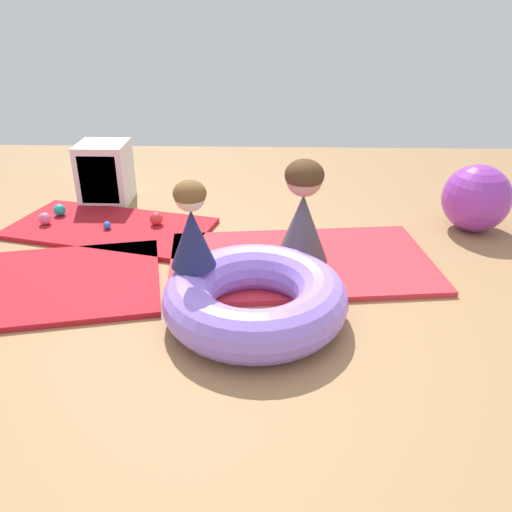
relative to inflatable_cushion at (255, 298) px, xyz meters
The scene contains 14 objects.
ground_plane 0.16m from the inflatable_cushion, 107.51° to the left, with size 8.00×8.00×0.00m, color #9E7549.
gym_mat_near_left 1.65m from the inflatable_cushion, 168.81° to the left, with size 1.90×1.07×0.04m, color #B21923.
gym_mat_front 1.82m from the inflatable_cushion, 133.67° to the left, with size 1.63×0.84×0.04m, color #B21923.
gym_mat_center_rear 0.81m from the inflatable_cushion, 67.14° to the left, with size 1.89×1.10×0.04m, color red.
inflatable_cushion is the anchor object (origin of this frame).
child_in_navy 0.57m from the inflatable_cushion, 161.24° to the left, with size 0.36×0.36×0.53m.
adult_seated 0.84m from the inflatable_cushion, 67.14° to the left, with size 0.53×0.53×0.75m.
play_ball_pink 2.24m from the inflatable_cushion, 143.43° to the left, with size 0.10×0.10×0.10m, color pink.
play_ball_red 1.61m from the inflatable_cushion, 122.66° to the left, with size 0.11×0.11×0.11m, color red.
play_ball_orange 0.69m from the inflatable_cushion, 125.53° to the left, with size 0.09×0.09×0.09m, color orange.
play_ball_teal 2.33m from the inflatable_cushion, 138.74° to the left, with size 0.10×0.10×0.10m, color teal.
play_ball_blue 1.77m from the inflatable_cushion, 135.06° to the left, with size 0.06×0.06×0.06m, color blue.
exercise_ball_large 2.28m from the inflatable_cushion, 38.98° to the left, with size 0.55×0.55×0.55m, color purple.
storage_cube 2.46m from the inflatable_cushion, 126.47° to the left, with size 0.44×0.44×0.56m.
Camera 1 is at (0.10, -2.74, 1.77)m, focal length 37.00 mm.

